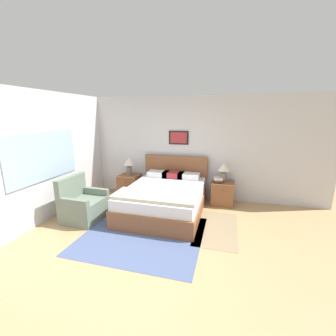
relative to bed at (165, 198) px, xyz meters
name	(u,v)px	position (x,y,z in m)	size (l,w,h in m)	color
ground_plane	(138,263)	(0.13, -1.86, -0.32)	(16.00, 16.00, 0.00)	tan
wall_back	(182,148)	(0.13, 1.13, 0.98)	(7.10, 0.09, 2.60)	silver
wall_left	(62,153)	(-2.25, -0.40, 0.98)	(0.08, 5.36, 2.60)	silver
area_rug_main	(143,235)	(-0.10, -1.10, -0.31)	(2.12, 1.92, 0.01)	#47567F
area_rug_bedside	(216,228)	(1.17, -0.49, -0.31)	(0.78, 1.49, 0.01)	#897556
bed	(165,198)	(0.00, 0.00, 0.00)	(1.65, 2.15, 1.10)	brown
armchair	(83,205)	(-1.54, -0.81, -0.02)	(0.72, 0.81, 0.91)	slate
nightstand_near_window	(130,185)	(-1.23, 0.81, -0.04)	(0.52, 0.52, 0.56)	brown
nightstand_by_door	(222,193)	(1.23, 0.81, -0.04)	(0.52, 0.52, 0.56)	brown
table_lamp_near_window	(129,164)	(-1.23, 0.83, 0.54)	(0.27, 0.27, 0.46)	slate
table_lamp_by_door	(224,169)	(1.22, 0.83, 0.54)	(0.27, 0.27, 0.46)	slate
book_thick_bottom	(218,182)	(1.11, 0.76, 0.25)	(0.18, 0.25, 0.02)	#232328
book_hardcover_middle	(218,181)	(1.11, 0.76, 0.28)	(0.21, 0.24, 0.03)	#B7332D
book_novel_upper	(218,179)	(1.11, 0.76, 0.31)	(0.19, 0.27, 0.03)	#4C7551
book_slim_near_top	(218,178)	(1.11, 0.76, 0.34)	(0.23, 0.27, 0.04)	silver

